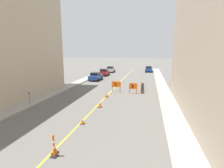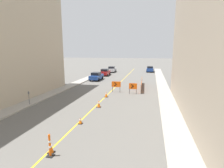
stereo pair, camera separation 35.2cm
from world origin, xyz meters
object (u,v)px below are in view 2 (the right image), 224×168
parked_car_curb_mid (105,72)px  parking_meter_far_curb (29,95)px  traffic_cone_third (80,121)px  parked_car_curb_near (96,76)px  arrow_barricade_primary (116,85)px  arrow_barricade_secondary (133,87)px  traffic_cone_second (51,147)px  parked_car_curb_far (112,69)px  traffic_cone_fourth (99,104)px  parked_car_opposite_side (150,69)px  delineator_post_front (50,147)px  traffic_cone_fifth (106,94)px

parked_car_curb_mid → parking_meter_far_curb: (-1.69, -24.32, 0.33)m
traffic_cone_third → parked_car_curb_near: parked_car_curb_near is taller
arrow_barricade_primary → parked_car_curb_near: (-5.88, 9.30, -0.28)m
traffic_cone_third → arrow_barricade_secondary: (2.98, 10.86, 0.74)m
traffic_cone_second → arrow_barricade_primary: size_ratio=0.42×
arrow_barricade_secondary → parked_car_curb_near: 12.76m
parked_car_curb_mid → parked_car_curb_far: (0.06, 6.92, 0.00)m
traffic_cone_third → arrow_barricade_primary: bearing=87.0°
traffic_cone_fourth → parked_car_opposite_side: size_ratio=0.17×
parked_car_curb_mid → parking_meter_far_curb: bearing=-96.2°
arrow_barricade_primary → traffic_cone_third: bearing=-96.2°
delineator_post_front → arrow_barricade_secondary: arrow_barricade_secondary is taller
traffic_cone_second → arrow_barricade_secondary: (3.01, 14.98, 0.67)m
traffic_cone_fifth → arrow_barricade_secondary: arrow_barricade_secondary is taller
traffic_cone_second → traffic_cone_fourth: size_ratio=0.87×
traffic_cone_second → traffic_cone_third: bearing=89.7°
traffic_cone_fourth → parking_meter_far_curb: 7.39m
traffic_cone_second → parked_car_curb_far: bearing=97.8°
traffic_cone_third → arrow_barricade_secondary: size_ratio=0.36×
traffic_cone_second → traffic_cone_fourth: traffic_cone_fourth is taller
traffic_cone_fourth → parked_car_opposite_side: parked_car_opposite_side is taller
traffic_cone_second → arrow_barricade_secondary: size_ratio=0.45×
traffic_cone_fifth → delineator_post_front: size_ratio=0.53×
parking_meter_far_curb → parked_car_curb_far: bearing=86.8°
traffic_cone_second → delineator_post_front: 0.42m
parked_car_curb_mid → parked_car_opposite_side: same height
arrow_barricade_primary → parked_car_curb_far: bearing=101.2°
parked_car_curb_far → arrow_barricade_secondary: bearing=-74.0°
delineator_post_front → arrow_barricade_secondary: 15.56m
traffic_cone_second → parked_car_curb_mid: bearing=99.6°
delineator_post_front → parked_car_curb_far: size_ratio=0.29×
arrow_barricade_secondary → parked_car_curb_mid: parked_car_curb_mid is taller
traffic_cone_fourth → delineator_post_front: size_ratio=0.57×
parked_car_curb_mid → delineator_post_front: bearing=-82.4°
traffic_cone_third → parked_car_curb_far: 34.82m
traffic_cone_second → parking_meter_far_curb: (-7.03, 7.29, 0.82)m
parked_car_curb_far → parked_car_curb_near: bearing=-93.2°
arrow_barricade_primary → parked_car_curb_far: parked_car_curb_far is taller
traffic_cone_fifth → parking_meter_far_curb: 8.74m
traffic_cone_third → delineator_post_front: delineator_post_front is taller
parked_car_curb_mid → parked_car_curb_near: bearing=-91.5°
traffic_cone_second → delineator_post_front: delineator_post_front is taller
traffic_cone_third → parked_car_opposite_side: parked_car_opposite_side is taller
parked_car_opposite_side → arrow_barricade_secondary: bearing=-93.5°
traffic_cone_fifth → parked_car_curb_near: bearing=113.1°
parked_car_curb_near → traffic_cone_fifth: bearing=-67.2°
traffic_cone_fifth → parked_car_curb_mid: bearing=105.5°
traffic_cone_fifth → arrow_barricade_secondary: size_ratio=0.47×
delineator_post_front → parking_meter_far_curb: bearing=133.4°
delineator_post_front → parked_car_curb_far: (-5.43, 38.84, 0.23)m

